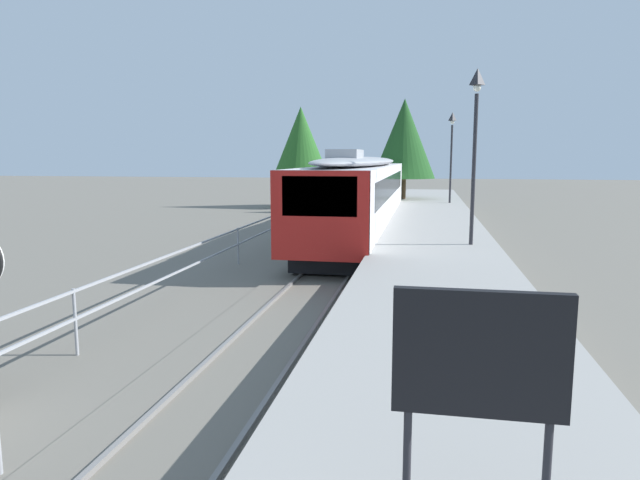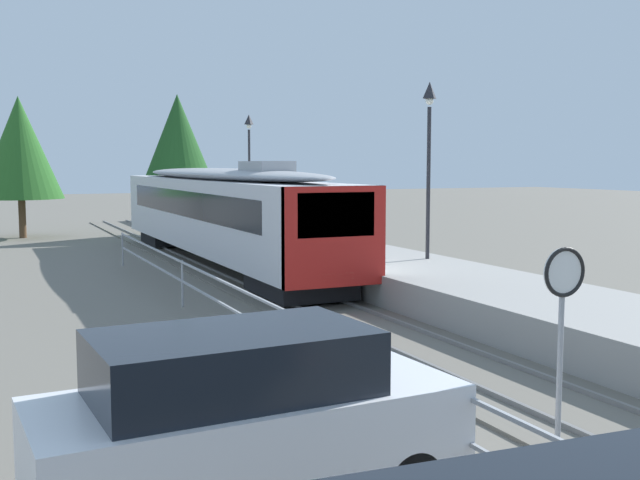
{
  "view_description": "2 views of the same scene",
  "coord_description": "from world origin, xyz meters",
  "px_view_note": "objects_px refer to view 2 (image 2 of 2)",
  "views": [
    {
      "loc": [
        2.91,
        3.19,
        3.59
      ],
      "look_at": [
        0.4,
        16.41,
        1.6
      ],
      "focal_mm": 31.31,
      "sensor_mm": 36.0,
      "label": 1
    },
    {
      "loc": [
        -8.2,
        1.29,
        3.79
      ],
      "look_at": [
        0.0,
        19.41,
        1.8
      ],
      "focal_mm": 42.71,
      "sensor_mm": 36.0,
      "label": 2
    }
  ],
  "objects_px": {
    "platform_lamp_mid_platform": "(429,136)",
    "speed_limit_sign": "(563,303)",
    "platform_lamp_far_end": "(249,147)",
    "commuter_train": "(220,209)",
    "parked_suv_white": "(246,419)"
  },
  "relations": [
    {
      "from": "platform_lamp_mid_platform",
      "to": "parked_suv_white",
      "type": "relative_size",
      "value": 1.14
    },
    {
      "from": "platform_lamp_far_end",
      "to": "platform_lamp_mid_platform",
      "type": "bearing_deg",
      "value": -90.0
    },
    {
      "from": "commuter_train",
      "to": "speed_limit_sign",
      "type": "relative_size",
      "value": 7.16
    },
    {
      "from": "speed_limit_sign",
      "to": "parked_suv_white",
      "type": "height_order",
      "value": "speed_limit_sign"
    },
    {
      "from": "commuter_train",
      "to": "platform_lamp_far_end",
      "type": "bearing_deg",
      "value": 64.88
    },
    {
      "from": "platform_lamp_mid_platform",
      "to": "commuter_train",
      "type": "bearing_deg",
      "value": 120.6
    },
    {
      "from": "platform_lamp_far_end",
      "to": "speed_limit_sign",
      "type": "xyz_separation_m",
      "value": [
        -6.15,
        -29.29,
        -2.5
      ]
    },
    {
      "from": "commuter_train",
      "to": "parked_suv_white",
      "type": "distance_m",
      "value": 20.32
    },
    {
      "from": "speed_limit_sign",
      "to": "parked_suv_white",
      "type": "distance_m",
      "value": 4.03
    },
    {
      "from": "platform_lamp_far_end",
      "to": "parked_suv_white",
      "type": "height_order",
      "value": "platform_lamp_far_end"
    },
    {
      "from": "commuter_train",
      "to": "platform_lamp_mid_platform",
      "type": "height_order",
      "value": "platform_lamp_mid_platform"
    },
    {
      "from": "platform_lamp_mid_platform",
      "to": "platform_lamp_far_end",
      "type": "bearing_deg",
      "value": 90.0
    },
    {
      "from": "platform_lamp_mid_platform",
      "to": "parked_suv_white",
      "type": "distance_m",
      "value": 16.13
    },
    {
      "from": "speed_limit_sign",
      "to": "platform_lamp_mid_platform",
      "type": "bearing_deg",
      "value": 64.17
    },
    {
      "from": "platform_lamp_mid_platform",
      "to": "speed_limit_sign",
      "type": "distance_m",
      "value": 14.33
    }
  ]
}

